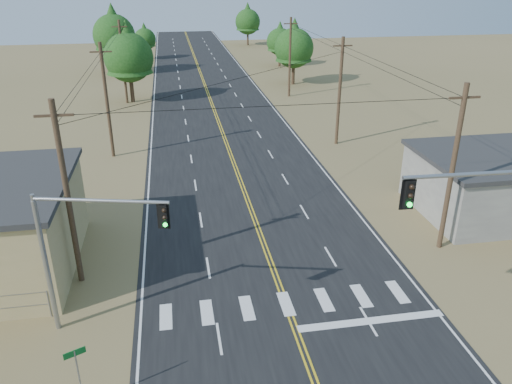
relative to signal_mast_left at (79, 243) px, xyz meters
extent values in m
cube|color=black|center=(9.35, 22.35, -4.69)|extent=(15.00, 200.00, 0.02)
cylinder|color=gray|center=(-2.15, 1.35, -3.95)|extent=(0.06, 0.06, 1.50)
cylinder|color=#4C3826|center=(-1.15, 4.35, 0.30)|extent=(0.30, 0.30, 10.00)
cube|color=#4C3826|center=(-1.15, 4.35, 4.50)|extent=(1.80, 0.12, 0.12)
cylinder|color=#4C3826|center=(-1.15, 24.35, 0.30)|extent=(0.30, 0.30, 10.00)
cube|color=#4C3826|center=(-1.15, 24.35, 4.50)|extent=(1.80, 0.12, 0.12)
cylinder|color=#4C3826|center=(-1.15, 44.35, 0.30)|extent=(0.30, 0.30, 10.00)
cube|color=#4C3826|center=(-1.15, 44.35, 4.50)|extent=(1.80, 0.12, 0.12)
cylinder|color=#4C3826|center=(19.85, 4.35, 0.30)|extent=(0.30, 0.30, 10.00)
cube|color=#4C3826|center=(19.85, 4.35, 4.50)|extent=(1.80, 0.12, 0.12)
cylinder|color=#4C3826|center=(19.85, 24.35, 0.30)|extent=(0.30, 0.30, 10.00)
cube|color=#4C3826|center=(19.85, 24.35, 4.50)|extent=(1.80, 0.12, 0.12)
cylinder|color=#4C3826|center=(19.85, 44.35, 0.30)|extent=(0.30, 0.30, 10.00)
cube|color=#4C3826|center=(19.85, 44.35, 4.50)|extent=(1.80, 0.12, 0.12)
cylinder|color=gray|center=(-1.65, 0.41, -1.38)|extent=(0.23, 0.23, 6.64)
cylinder|color=gray|center=(-1.65, 0.41, 1.94)|extent=(0.17, 0.17, 0.57)
cylinder|color=gray|center=(1.16, -0.28, 2.04)|extent=(5.66, 1.53, 0.15)
cube|color=black|center=(3.69, -0.90, 1.42)|extent=(0.39, 0.36, 1.04)
sphere|color=black|center=(3.74, -1.07, 1.75)|extent=(0.19, 0.19, 0.19)
sphere|color=black|center=(3.74, -1.07, 1.42)|extent=(0.19, 0.19, 0.19)
sphere|color=#0CE533|center=(3.74, -1.07, 1.09)|extent=(0.19, 0.19, 0.19)
cylinder|color=gray|center=(16.79, -2.79, 3.18)|extent=(7.12, 0.43, 0.18)
cube|color=black|center=(13.57, -2.67, 2.45)|extent=(0.40, 0.35, 1.22)
sphere|color=black|center=(13.58, -2.87, 2.84)|extent=(0.22, 0.22, 0.22)
sphere|color=black|center=(13.58, -2.87, 2.45)|extent=(0.22, 0.22, 0.22)
sphere|color=#0CE533|center=(13.58, -2.87, 2.07)|extent=(0.22, 0.22, 0.22)
cylinder|color=gray|center=(0.19, -4.57, -3.34)|extent=(0.07, 0.07, 2.72)
cube|color=#0D6123|center=(0.19, -4.57, -2.09)|extent=(0.76, 0.37, 0.27)
cylinder|color=#3F2D1E|center=(-0.46, 44.73, -2.89)|extent=(0.49, 0.49, 3.61)
cone|color=#184513|center=(-0.46, 44.73, 2.13)|extent=(5.62, 5.62, 6.43)
sphere|color=#184513|center=(-0.46, 44.73, 0.83)|extent=(6.02, 6.02, 6.02)
cylinder|color=#3F2D1E|center=(-3.77, 64.07, -2.74)|extent=(0.48, 0.48, 3.91)
cone|color=#184513|center=(-3.77, 64.07, 2.68)|extent=(6.08, 6.08, 6.94)
sphere|color=#184513|center=(-3.77, 64.07, 1.27)|extent=(6.51, 6.51, 6.51)
cylinder|color=#3F2D1E|center=(0.35, 77.80, -3.51)|extent=(0.41, 0.41, 2.38)
cone|color=#184513|center=(0.35, 77.80, -0.20)|extent=(3.70, 3.70, 4.23)
sphere|color=#184513|center=(0.35, 77.80, -1.06)|extent=(3.97, 3.97, 3.97)
cylinder|color=#3F2D1E|center=(22.18, 51.69, -3.02)|extent=(0.49, 0.49, 3.36)
cone|color=#184513|center=(22.18, 51.69, 1.65)|extent=(5.23, 5.23, 5.97)
sphere|color=#184513|center=(22.18, 51.69, 0.44)|extent=(5.60, 5.60, 5.60)
cylinder|color=#3F2D1E|center=(23.35, 66.45, -3.34)|extent=(0.43, 0.43, 2.71)
cone|color=#184513|center=(23.35, 66.45, 0.42)|extent=(4.21, 4.21, 4.81)
sphere|color=#184513|center=(23.35, 66.45, -0.56)|extent=(4.51, 4.51, 4.51)
cylinder|color=#3F2D1E|center=(22.01, 93.30, -3.08)|extent=(0.40, 0.40, 3.24)
cone|color=#184513|center=(22.01, 93.30, 1.42)|extent=(5.04, 5.04, 5.76)
sphere|color=#184513|center=(22.01, 93.30, 0.25)|extent=(5.40, 5.40, 5.40)
camera|label=1|loc=(4.34, -19.77, 10.80)|focal=35.00mm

